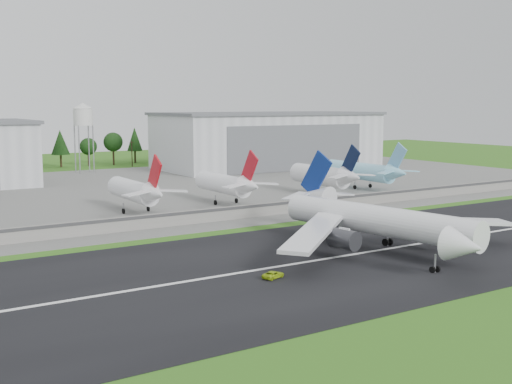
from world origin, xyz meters
TOP-DOWN VIEW (x-y plane):
  - ground at (0.00, 0.00)m, footprint 600.00×600.00m
  - runway at (0.00, 10.00)m, footprint 320.00×60.00m
  - runway_centerline at (0.00, 10.00)m, footprint 220.00×1.00m
  - apron at (0.00, 120.00)m, footprint 320.00×150.00m
  - blast_fence at (0.00, 54.99)m, footprint 240.00×0.61m
  - hangar_east at (75.00, 164.92)m, footprint 102.00×47.00m
  - water_tower at (-5.00, 185.00)m, footprint 8.40×8.40m
  - utility_poles at (0.00, 200.00)m, footprint 230.00×3.00m
  - treeline at (0.00, 215.00)m, footprint 320.00×16.00m
  - main_airliner at (-1.63, 9.57)m, footprint 56.44×59.09m
  - ground_vehicle at (-30.10, 4.14)m, footprint 4.68×3.20m
  - parked_jet_red_a at (-24.83, 76.55)m, footprint 7.36×31.29m
  - parked_jet_red_b at (2.84, 76.55)m, footprint 7.36×31.29m
  - parked_jet_navy at (38.50, 76.59)m, footprint 7.36×31.29m
  - parked_jet_skyblue at (59.61, 81.58)m, footprint 7.36×37.29m

SIDE VIEW (x-z plane):
  - ground at x=0.00m, z-range 0.00..0.00m
  - utility_poles at x=0.00m, z-range -6.00..6.00m
  - treeline at x=0.00m, z-range -11.00..11.00m
  - runway at x=0.00m, z-range 0.00..0.10m
  - apron at x=0.00m, z-range 0.00..0.10m
  - runway_centerline at x=0.00m, z-range 0.10..0.12m
  - ground_vehicle at x=-30.10m, z-range 0.10..1.29m
  - blast_fence at x=0.00m, z-range 0.06..3.56m
  - main_airliner at x=-1.63m, z-range -4.19..13.98m
  - parked_jet_red_a at x=-24.83m, z-range -2.21..14.37m
  - parked_jet_red_b at x=2.84m, z-range -2.20..14.40m
  - parked_jet_skyblue at x=59.61m, z-range -2.17..14.61m
  - parked_jet_navy at x=38.50m, z-range -2.05..14.89m
  - hangar_east at x=75.00m, z-range 0.03..25.23m
  - water_tower at x=-5.00m, z-range 9.85..39.25m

